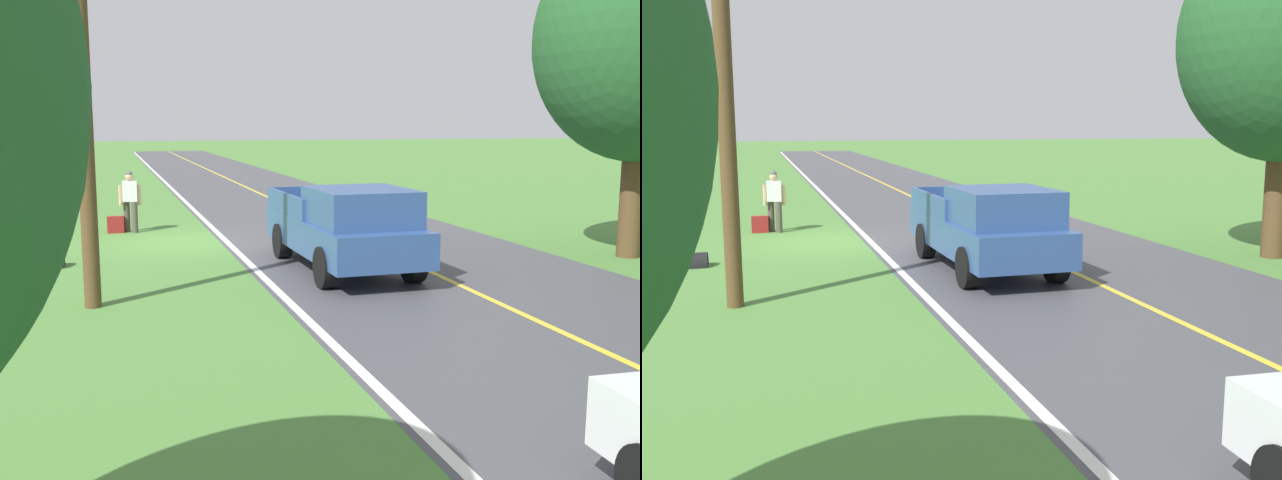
{
  "view_description": "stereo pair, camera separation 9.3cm",
  "coord_description": "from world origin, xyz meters",
  "views": [
    {
      "loc": [
        1.97,
        19.22,
        3.14
      ],
      "look_at": [
        -1.67,
        6.77,
        1.04
      ],
      "focal_mm": 41.43,
      "sensor_mm": 36.0,
      "label": 1
    },
    {
      "loc": [
        1.88,
        19.25,
        3.14
      ],
      "look_at": [
        -1.67,
        6.77,
        1.04
      ],
      "focal_mm": 41.43,
      "sensor_mm": 36.0,
      "label": 2
    }
  ],
  "objects": [
    {
      "name": "ground_plane",
      "position": [
        0.0,
        0.0,
        0.0
      ],
      "size": [
        200.0,
        200.0,
        0.0
      ],
      "primitive_type": "plane",
      "color": "#4C7F38"
    },
    {
      "name": "road_surface",
      "position": [
        -4.52,
        0.0,
        0.0
      ],
      "size": [
        7.32,
        120.0,
        0.0
      ],
      "primitive_type": "cube",
      "color": "#47474C",
      "rests_on": "ground"
    },
    {
      "name": "lane_edge_line",
      "position": [
        -1.04,
        0.0,
        0.01
      ],
      "size": [
        0.16,
        117.6,
        0.0
      ],
      "primitive_type": "cube",
      "color": "silver",
      "rests_on": "ground"
    },
    {
      "name": "lane_centre_line",
      "position": [
        -4.52,
        0.0,
        0.01
      ],
      "size": [
        0.14,
        117.6,
        0.0
      ],
      "primitive_type": "cube",
      "color": "gold",
      "rests_on": "ground"
    },
    {
      "name": "hitchhiker_walking",
      "position": [
        1.29,
        -2.29,
        0.98
      ],
      "size": [
        0.62,
        0.53,
        1.75
      ],
      "color": "#4C473D",
      "rests_on": "ground"
    },
    {
      "name": "suitcase_carried",
      "position": [
        1.72,
        -2.23,
        0.24
      ],
      "size": [
        0.47,
        0.23,
        0.48
      ],
      "primitive_type": "cube",
      "rotation": [
        0.0,
        0.0,
        1.51
      ],
      "color": "maroon",
      "rests_on": "ground"
    },
    {
      "name": "pickup_truck_passing",
      "position": [
        -2.85,
        4.7,
        0.97
      ],
      "size": [
        2.17,
        5.43,
        1.82
      ],
      "color": "#2D4C84",
      "rests_on": "ground"
    },
    {
      "name": "utility_pole_roadside",
      "position": [
        2.25,
        6.4,
        3.75
      ],
      "size": [
        0.28,
        0.28,
        7.49
      ],
      "primitive_type": "cylinder",
      "color": "brown",
      "rests_on": "ground"
    },
    {
      "name": "drainage_culvert",
      "position": [
        3.29,
        2.47,
        0.0
      ],
      "size": [
        0.8,
        0.6,
        0.6
      ],
      "primitive_type": "cylinder",
      "rotation": [
        0.0,
        1.57,
        0.0
      ],
      "color": "black",
      "rests_on": "ground"
    }
  ]
}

